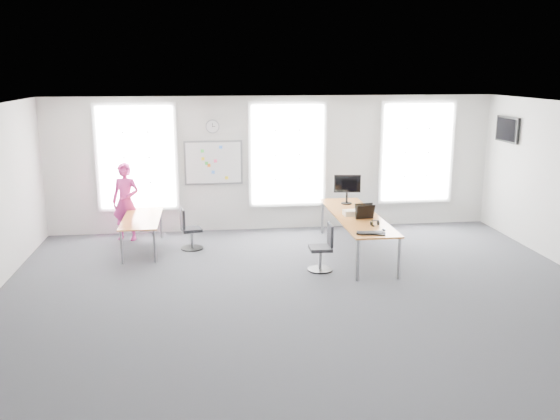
{
  "coord_description": "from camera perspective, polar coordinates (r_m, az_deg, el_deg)",
  "views": [
    {
      "loc": [
        -1.54,
        -9.06,
        3.57
      ],
      "look_at": [
        -0.22,
        1.2,
        1.1
      ],
      "focal_mm": 38.0,
      "sensor_mm": 36.0,
      "label": 1
    }
  ],
  "objects": [
    {
      "name": "monitor",
      "position": [
        12.57,
        6.48,
        2.26
      ],
      "size": [
        0.56,
        0.23,
        0.63
      ],
      "rotation": [
        0.0,
        0.0,
        -0.13
      ],
      "color": "black",
      "rests_on": "desk_right"
    },
    {
      "name": "desk_right",
      "position": [
        11.7,
        7.38,
        -0.75
      ],
      "size": [
        0.85,
        3.2,
        0.78
      ],
      "color": "#B86629",
      "rests_on": "ground"
    },
    {
      "name": "wall_clock",
      "position": [
        13.09,
        -6.52,
        8.0
      ],
      "size": [
        0.3,
        0.04,
        0.3
      ],
      "primitive_type": "cylinder",
      "rotation": [
        1.57,
        0.0,
        0.0
      ],
      "color": "gray",
      "rests_on": "wall_back"
    },
    {
      "name": "headphones",
      "position": [
        10.99,
        9.09,
        -1.23
      ],
      "size": [
        0.16,
        0.09,
        0.09
      ],
      "rotation": [
        0.0,
        0.0,
        0.29
      ],
      "color": "black",
      "rests_on": "desk_right"
    },
    {
      "name": "desk_left",
      "position": [
        12.18,
        -13.16,
        -0.99
      ],
      "size": [
        0.73,
        1.83,
        0.67
      ],
      "color": "#B86629",
      "rests_on": "ground"
    },
    {
      "name": "whiteboard",
      "position": [
        13.19,
        -6.42,
        4.54
      ],
      "size": [
        1.2,
        0.03,
        0.9
      ],
      "primitive_type": "cube",
      "color": "white",
      "rests_on": "wall_back"
    },
    {
      "name": "lens_cap",
      "position": [
        10.93,
        8.97,
        -1.52
      ],
      "size": [
        0.07,
        0.07,
        0.01
      ],
      "primitive_type": "cylinder",
      "rotation": [
        0.0,
        0.0,
        -0.08
      ],
      "color": "black",
      "rests_on": "desk_right"
    },
    {
      "name": "mouse",
      "position": [
        10.62,
        9.95,
        -1.91
      ],
      "size": [
        0.07,
        0.11,
        0.04
      ],
      "primitive_type": "ellipsoid",
      "rotation": [
        0.0,
        0.0,
        -0.03
      ],
      "color": "black",
      "rests_on": "desk_right"
    },
    {
      "name": "wall_front",
      "position": [
        5.68,
        9.04,
        -8.13
      ],
      "size": [
        10.0,
        0.0,
        10.0
      ],
      "primitive_type": "plane",
      "rotation": [
        -1.57,
        0.0,
        0.0
      ],
      "color": "silver",
      "rests_on": "ground"
    },
    {
      "name": "tv",
      "position": [
        13.75,
        21.05,
        7.25
      ],
      "size": [
        0.06,
        0.9,
        0.55
      ],
      "primitive_type": "cube",
      "color": "black",
      "rests_on": "wall_right"
    },
    {
      "name": "wall_back",
      "position": [
        13.31,
        -0.59,
        4.49
      ],
      "size": [
        10.0,
        0.0,
        10.0
      ],
      "primitive_type": "plane",
      "rotation": [
        1.57,
        0.0,
        0.0
      ],
      "color": "silver",
      "rests_on": "ground"
    },
    {
      "name": "laptop_sleeve",
      "position": [
        11.4,
        8.15,
        -0.14
      ],
      "size": [
        0.37,
        0.23,
        0.29
      ],
      "rotation": [
        0.0,
        0.0,
        0.1
      ],
      "color": "black",
      "rests_on": "desk_right"
    },
    {
      "name": "person",
      "position": [
        12.96,
        -14.62,
        0.77
      ],
      "size": [
        0.7,
        0.57,
        1.66
      ],
      "primitive_type": "imported",
      "rotation": [
        0.0,
        0.0,
        -0.34
      ],
      "color": "#C52A7D",
      "rests_on": "ground"
    },
    {
      "name": "chair_left",
      "position": [
        12.11,
        -8.75,
        -2.05
      ],
      "size": [
        0.46,
        0.46,
        0.85
      ],
      "rotation": [
        0.0,
        0.0,
        1.79
      ],
      "color": "black",
      "rests_on": "ground"
    },
    {
      "name": "window_right",
      "position": [
        14.03,
        13.0,
        5.43
      ],
      "size": [
        1.6,
        0.06,
        2.2
      ],
      "primitive_type": "cube",
      "color": "silver",
      "rests_on": "wall_back"
    },
    {
      "name": "chair_right",
      "position": [
        10.75,
        4.18,
        -3.88
      ],
      "size": [
        0.46,
        0.46,
        0.86
      ],
      "rotation": [
        0.0,
        0.0,
        -1.59
      ],
      "color": "black",
      "rests_on": "ground"
    },
    {
      "name": "ceiling",
      "position": [
        9.21,
        2.36,
        9.87
      ],
      "size": [
        10.0,
        10.0,
        0.0
      ],
      "primitive_type": "plane",
      "rotation": [
        3.14,
        0.0,
        0.0
      ],
      "color": "white",
      "rests_on": "ground"
    },
    {
      "name": "window_left",
      "position": [
        13.24,
        -13.62,
        4.94
      ],
      "size": [
        1.6,
        0.06,
        2.2
      ],
      "primitive_type": "cube",
      "color": "silver",
      "rests_on": "wall_back"
    },
    {
      "name": "keyboard",
      "position": [
        10.4,
        8.76,
        -2.23
      ],
      "size": [
        0.53,
        0.33,
        0.02
      ],
      "primitive_type": "cube",
      "rotation": [
        0.0,
        0.0,
        -0.32
      ],
      "color": "black",
      "rests_on": "desk_right"
    },
    {
      "name": "paper_stack",
      "position": [
        11.67,
        6.87,
        -0.26
      ],
      "size": [
        0.31,
        0.24,
        0.1
      ],
      "primitive_type": "cube",
      "rotation": [
        0.0,
        0.0,
        0.07
      ],
      "color": "beige",
      "rests_on": "desk_right"
    },
    {
      "name": "floor",
      "position": [
        9.86,
        2.19,
        -7.81
      ],
      "size": [
        10.0,
        10.0,
        0.0
      ],
      "primitive_type": "plane",
      "color": "#28282D",
      "rests_on": "ground"
    },
    {
      "name": "window_mid",
      "position": [
        13.29,
        0.72,
        5.34
      ],
      "size": [
        1.6,
        0.06,
        2.2
      ],
      "primitive_type": "cube",
      "color": "silver",
      "rests_on": "wall_back"
    }
  ]
}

